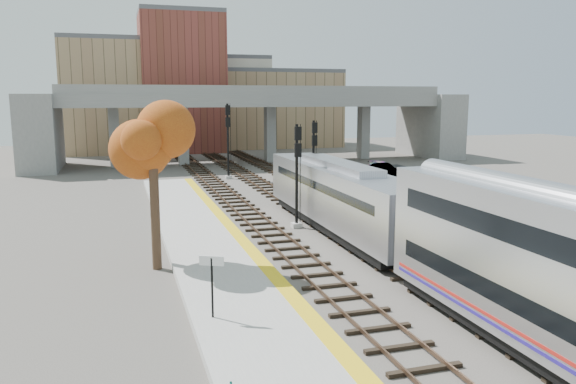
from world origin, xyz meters
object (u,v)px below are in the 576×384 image
object	(u,v)px
signal_mast_far	(228,141)
tree	(152,147)
signal_mast_mid	(314,163)
car_a	(351,179)
locomotive	(339,195)
car_b	(384,169)
signal_mast_near	(297,179)
car_c	(383,167)

from	to	relation	value
signal_mast_far	tree	xyz separation A→B (m)	(-9.06, -28.74, 2.04)
signal_mast_mid	car_a	bearing A→B (deg)	47.21
locomotive	signal_mast_mid	world-z (taller)	signal_mast_mid
signal_mast_far	car_b	world-z (taller)	signal_mast_far
signal_mast_mid	car_b	size ratio (longest dim) A/B	1.62
tree	car_a	world-z (taller)	tree
locomotive	tree	world-z (taller)	tree
signal_mast_mid	tree	world-z (taller)	tree
locomotive	signal_mast_near	xyz separation A→B (m)	(-2.10, 1.75, 0.85)
signal_mast_far	tree	size ratio (longest dim) A/B	0.95
car_a	car_b	bearing A→B (deg)	42.20
signal_mast_near	car_b	xyz separation A→B (m)	(15.98, 19.85, -2.44)
signal_mast_mid	signal_mast_far	world-z (taller)	signal_mast_far
locomotive	signal_mast_near	distance (m)	2.86
signal_mast_far	car_a	bearing A→B (deg)	-36.69
tree	car_a	bearing A→B (deg)	47.83
locomotive	signal_mast_far	size ratio (longest dim) A/B	2.53
signal_mast_near	car_b	bearing A→B (deg)	51.17
car_b	signal_mast_far	bearing A→B (deg)	158.71
tree	car_b	xyz separation A→B (m)	(25.04, 26.07, -5.18)
car_b	car_a	bearing A→B (deg)	-151.96
signal_mast_mid	signal_mast_far	distance (m)	14.67
signal_mast_near	car_a	xyz separation A→B (m)	(10.13, 14.97, -2.52)
signal_mast_near	car_c	size ratio (longest dim) A/B	1.61
tree	car_b	bearing A→B (deg)	46.16
signal_mast_mid	tree	distance (m)	19.92
signal_mast_near	car_b	distance (m)	25.60
tree	locomotive	bearing A→B (deg)	21.83
car_a	car_b	distance (m)	7.62
signal_mast_mid	locomotive	bearing A→B (deg)	-101.09
locomotive	tree	size ratio (longest dim) A/B	2.41
car_a	tree	bearing A→B (deg)	-129.83
signal_mast_far	car_c	world-z (taller)	signal_mast_far
signal_mast_far	car_c	distance (m)	17.17
locomotive	car_c	world-z (taller)	locomotive
signal_mast_mid	tree	bearing A→B (deg)	-131.89
car_a	car_b	world-z (taller)	car_b
locomotive	tree	xyz separation A→B (m)	(-11.16, -4.47, 3.59)
car_a	car_b	xyz separation A→B (m)	(5.85, 4.88, 0.07)
car_a	car_c	bearing A→B (deg)	48.35
signal_mast_near	signal_mast_mid	size ratio (longest dim) A/B	1.02
car_c	signal_mast_mid	bearing A→B (deg)	-138.63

